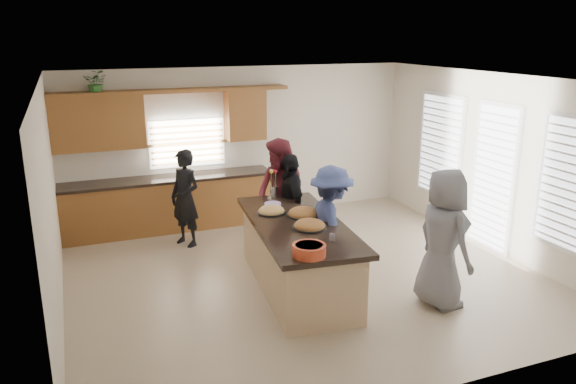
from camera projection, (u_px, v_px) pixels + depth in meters
name	position (u px, v px, depth m)	size (l,w,h in m)	color
floor	(303.00, 275.00, 8.15)	(6.50, 6.50, 0.00)	tan
room_shell	(304.00, 146.00, 7.62)	(6.52, 6.02, 2.81)	silver
back_cabinetry	(165.00, 179.00, 9.82)	(4.08, 0.66, 2.46)	brown
right_wall_glazing	(496.00, 168.00, 8.80)	(0.06, 4.00, 2.25)	white
island	(298.00, 257.00, 7.62)	(1.44, 2.81, 0.95)	tan
platter_front	(310.00, 226.00, 7.26)	(0.45, 0.45, 0.18)	black
platter_mid	(303.00, 214.00, 7.74)	(0.47, 0.47, 0.19)	black
platter_back	(271.00, 211.00, 7.86)	(0.41, 0.41, 0.16)	black
salad_bowl	(309.00, 250.00, 6.34)	(0.39, 0.39, 0.14)	#C94324
clear_cup	(332.00, 238.00, 6.78)	(0.07, 0.07, 0.10)	white
plate_stack	(273.00, 205.00, 8.14)	(0.24, 0.24, 0.06)	#B692D5
flower_vase	(274.00, 182.00, 8.57)	(0.14, 0.14, 0.44)	silver
potted_plant	(96.00, 83.00, 9.08)	(0.37, 0.32, 0.41)	#33722D
woman_left_back	(185.00, 198.00, 9.10)	(0.58, 0.38, 1.60)	black
woman_left_mid	(280.00, 198.00, 8.71)	(0.89, 0.69, 1.83)	maroon
woman_left_front	(290.00, 205.00, 8.70)	(0.95, 0.40, 1.62)	black
woman_right_back	(331.00, 225.00, 7.71)	(1.08, 0.62, 1.67)	#364377
woman_right_front	(443.00, 239.00, 7.02)	(0.88, 0.57, 1.80)	slate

